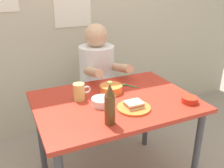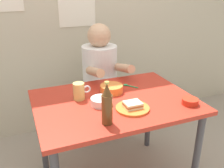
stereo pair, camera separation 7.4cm
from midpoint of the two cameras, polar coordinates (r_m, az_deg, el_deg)
wall_back at (r=2.58m, az=-7.89°, el=17.58°), size 4.40×0.09×2.60m
dining_table at (r=1.79m, az=1.78°, el=-6.30°), size 1.10×0.80×0.74m
stool at (r=2.49m, az=-1.78°, el=-5.39°), size 0.34×0.34×0.45m
person_seated at (r=2.31m, az=-1.80°, el=3.66°), size 0.33×0.56×0.72m
plate_orange at (r=1.63m, az=5.99°, el=-5.51°), size 0.22×0.22×0.01m
sandwich at (r=1.62m, az=6.03°, el=-4.73°), size 0.11×0.09×0.04m
beer_mug at (r=1.75m, az=-6.27°, el=-1.63°), size 0.13×0.08×0.12m
beer_bottle at (r=1.42m, az=0.34°, el=-4.84°), size 0.06×0.06×0.26m
sauce_bowl_chili at (r=1.77m, az=18.50°, el=-3.75°), size 0.11×0.11×0.04m
soup_bowl_orange at (r=1.86m, az=1.02°, el=-0.99°), size 0.17×0.17×0.05m
rice_bowl_white at (r=1.67m, az=-1.24°, el=-3.91°), size 0.14×0.14×0.05m
spoon at (r=1.98m, az=4.71°, el=-0.33°), size 0.09×0.10×0.01m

